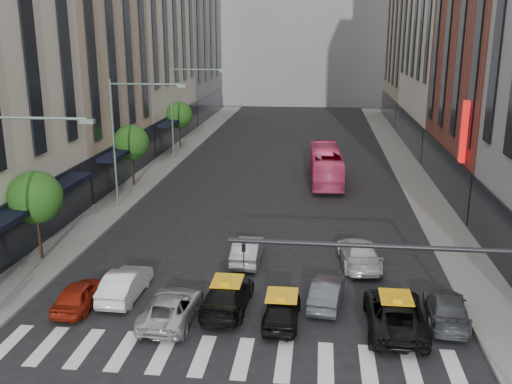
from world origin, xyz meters
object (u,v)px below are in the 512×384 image
(streetlamp_near, at_px, (1,187))
(taxi_center, at_px, (282,309))
(car_white_front, at_px, (125,284))
(car_red, at_px, (80,295))
(streetlamp_mid, at_px, (126,127))
(streetlamp_far, at_px, (181,101))
(taxi_left, at_px, (227,295))
(bus, at_px, (326,165))

(streetlamp_near, relative_size, taxi_center, 2.37)
(car_white_front, bearing_deg, car_red, 37.60)
(streetlamp_near, bearing_deg, streetlamp_mid, 90.00)
(streetlamp_far, distance_m, car_red, 31.66)
(streetlamp_mid, distance_m, taxi_left, 18.07)
(car_white_front, height_order, taxi_left, taxi_left)
(streetlamp_far, xyz_separation_m, taxi_left, (9.40, -30.52, -5.22))
(taxi_left, xyz_separation_m, bus, (4.53, 23.89, 0.75))
(streetlamp_far, height_order, taxi_center, streetlamp_far)
(streetlamp_near, height_order, streetlamp_far, same)
(taxi_center, bearing_deg, streetlamp_far, -67.85)
(streetlamp_far, height_order, bus, streetlamp_far)
(bus, bearing_deg, streetlamp_far, -27.74)
(streetlamp_near, distance_m, taxi_left, 10.85)
(car_white_front, xyz_separation_m, bus, (9.57, 23.20, 0.76))
(car_white_front, distance_m, taxi_left, 5.08)
(streetlamp_mid, xyz_separation_m, streetlamp_far, (0.00, 16.00, 0.00))
(taxi_center, relative_size, bus, 0.37)
(streetlamp_far, distance_m, taxi_left, 32.36)
(streetlamp_mid, height_order, bus, streetlamp_mid)
(streetlamp_far, bearing_deg, car_red, -85.14)
(car_white_front, distance_m, bus, 25.11)
(streetlamp_mid, height_order, car_red, streetlamp_mid)
(streetlamp_near, relative_size, streetlamp_mid, 1.00)
(car_red, bearing_deg, taxi_left, -174.41)
(bus, bearing_deg, streetlamp_mid, 31.64)
(streetlamp_far, relative_size, car_red, 2.43)
(streetlamp_far, relative_size, taxi_center, 2.37)
(streetlamp_mid, xyz_separation_m, car_white_front, (4.36, -13.84, -5.22))
(bus, bearing_deg, streetlamp_near, 58.95)
(streetlamp_near, xyz_separation_m, streetlamp_far, (0.00, 32.00, 0.00))
(car_red, xyz_separation_m, bus, (11.29, 24.48, 0.81))
(taxi_left, bearing_deg, bus, -98.45)
(streetlamp_near, relative_size, taxi_left, 1.90)
(streetlamp_far, bearing_deg, car_white_front, -81.68)
(car_white_front, xyz_separation_m, taxi_center, (7.58, -1.71, -0.04))
(taxi_center, xyz_separation_m, bus, (1.99, 24.91, 0.79))
(streetlamp_far, xyz_separation_m, car_white_front, (4.36, -29.84, -5.22))
(car_white_front, relative_size, taxi_center, 1.10)
(taxi_left, height_order, bus, bus)
(car_red, distance_m, bus, 26.96)
(streetlamp_far, relative_size, bus, 0.87)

